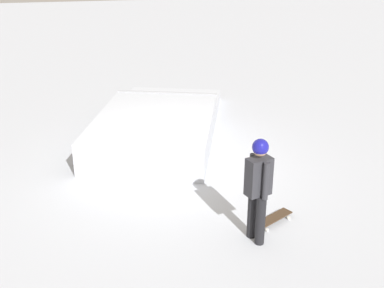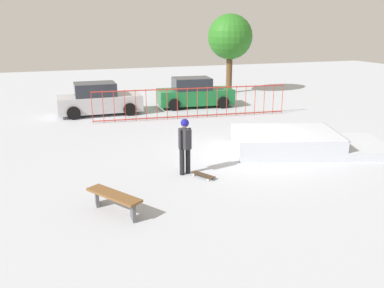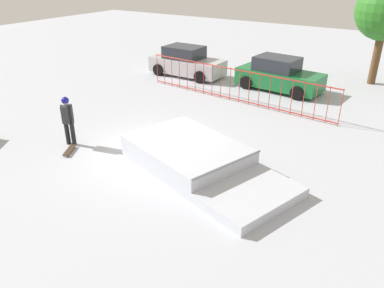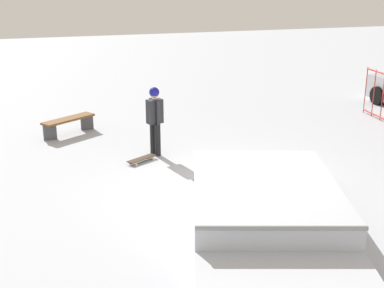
% 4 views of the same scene
% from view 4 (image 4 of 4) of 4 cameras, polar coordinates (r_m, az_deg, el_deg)
% --- Properties ---
extents(ground_plane, '(60.00, 60.00, 0.00)m').
position_cam_4_polar(ground_plane, '(11.11, 3.95, -4.98)').
color(ground_plane, '#B2B7C1').
extents(skate_ramp, '(5.94, 4.13, 0.74)m').
position_cam_4_polar(skate_ramp, '(9.41, 8.29, -7.47)').
color(skate_ramp, silver).
rests_on(skate_ramp, ground).
extents(skater, '(0.42, 0.43, 1.73)m').
position_cam_4_polar(skater, '(12.95, -4.07, 3.08)').
color(skater, black).
rests_on(skater, ground).
extents(skateboard, '(0.57, 0.79, 0.09)m').
position_cam_4_polar(skateboard, '(12.74, -5.49, -1.61)').
color(skateboard, '#3F2D1E').
rests_on(skateboard, ground).
extents(park_bench, '(1.21, 1.56, 0.48)m').
position_cam_4_polar(park_bench, '(15.17, -13.28, 2.32)').
color(park_bench, brown).
rests_on(park_bench, ground).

